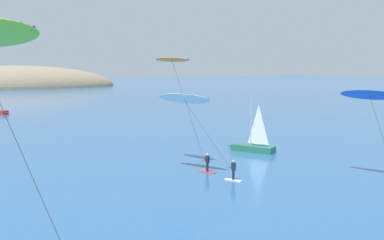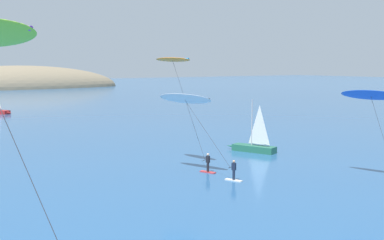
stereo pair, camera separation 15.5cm
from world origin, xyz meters
The scene contains 5 objects.
sailboat_near centered at (18.22, 44.09, 0.64)m, with size 3.04×5.87×5.70m.
sailboat_far centered at (5.36, 101.85, 0.64)m, with size 3.58×5.71×5.70m.
kitesurfer_blue centered at (18.00, 29.11, 6.45)m, with size 2.55×5.67×7.47m.
kitesurfer_orange centered at (7.47, 42.55, 8.95)m, with size 2.31×7.47×10.17m.
kitesurfer_white centered at (6.64, 39.42, 6.13)m, with size 3.67×8.38×7.07m.
Camera 2 is at (-16.54, 5.24, 9.49)m, focal length 45.00 mm.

